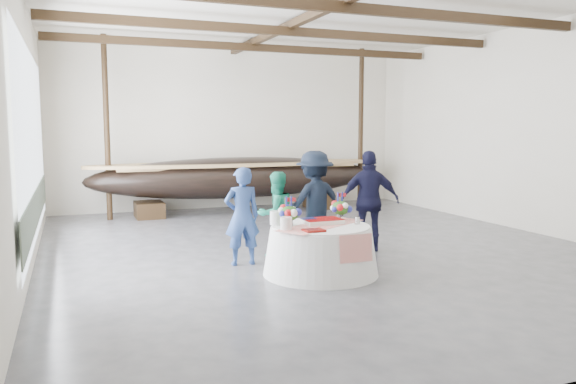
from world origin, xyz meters
name	(u,v)px	position (x,y,z in m)	size (l,w,h in m)	color
floor	(319,248)	(0.00, 0.00, 0.00)	(10.00, 12.00, 0.01)	#3D3D42
wall_back	(233,128)	(0.00, 6.00, 2.25)	(10.00, 0.02, 4.50)	silver
wall_left	(24,129)	(-5.00, 0.00, 2.25)	(0.02, 12.00, 4.50)	silver
wall_right	(529,129)	(5.00, 0.00, 2.25)	(0.02, 12.00, 4.50)	silver
ceiling	(321,4)	(0.00, 0.00, 4.50)	(10.00, 12.00, 0.01)	white
pavilion_structure	(303,39)	(0.00, 0.83, 4.00)	(9.80, 11.76, 4.50)	black
open_bay	(33,154)	(-4.95, 1.00, 1.83)	(0.03, 7.00, 3.20)	silver
longboat_display	(239,177)	(-0.16, 4.85, 0.95)	(7.94, 1.59, 1.49)	black
banquet_table	(321,250)	(-0.79, -1.77, 0.38)	(1.79, 1.79, 0.77)	white
tabletop_items	(313,215)	(-0.84, -1.60, 0.92)	(1.71, 1.32, 0.40)	red
guest_woman_blue	(242,216)	(-1.74, -0.73, 0.82)	(0.60, 0.39, 1.64)	navy
guest_woman_teal	(276,214)	(-1.00, -0.34, 0.75)	(0.73, 0.57, 1.51)	#1A8A67
guest_man_left	(315,202)	(-0.28, -0.39, 0.93)	(1.20, 0.69, 1.86)	black
guest_man_right	(370,201)	(0.76, -0.55, 0.93)	(1.09, 0.45, 1.86)	black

